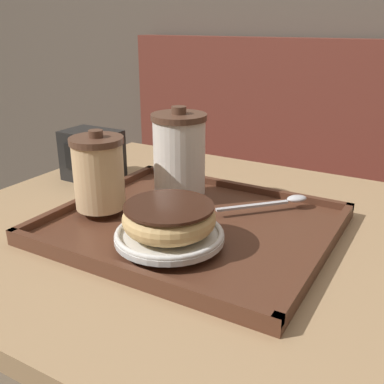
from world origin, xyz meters
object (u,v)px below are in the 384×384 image
object	(u,v)px
coffee_cup_front	(99,172)
napkin_dispenser	(92,155)
donut_chocolate_glazed	(169,218)
spoon	(283,201)
coffee_cup_rear	(179,154)

from	to	relation	value
coffee_cup_front	napkin_dispenser	xyz separation A→B (m)	(-0.15, 0.15, -0.03)
donut_chocolate_glazed	napkin_dispenser	world-z (taller)	napkin_dispenser
coffee_cup_front	napkin_dispenser	distance (m)	0.22
donut_chocolate_glazed	spoon	world-z (taller)	donut_chocolate_glazed
spoon	donut_chocolate_glazed	bearing A→B (deg)	-160.69
coffee_cup_rear	napkin_dispenser	world-z (taller)	coffee_cup_rear
donut_chocolate_glazed	coffee_cup_rear	bearing A→B (deg)	117.05
spoon	napkin_dispenser	xyz separation A→B (m)	(-0.40, -0.01, 0.02)
coffee_cup_front	spoon	world-z (taller)	coffee_cup_front
donut_chocolate_glazed	spoon	distance (m)	0.23
coffee_cup_rear	napkin_dispenser	xyz separation A→B (m)	(-0.23, 0.03, -0.04)
coffee_cup_front	napkin_dispenser	bearing A→B (deg)	135.12
coffee_cup_rear	spoon	world-z (taller)	coffee_cup_rear
coffee_cup_rear	spoon	bearing A→B (deg)	13.29
coffee_cup_rear	napkin_dispenser	bearing A→B (deg)	172.66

